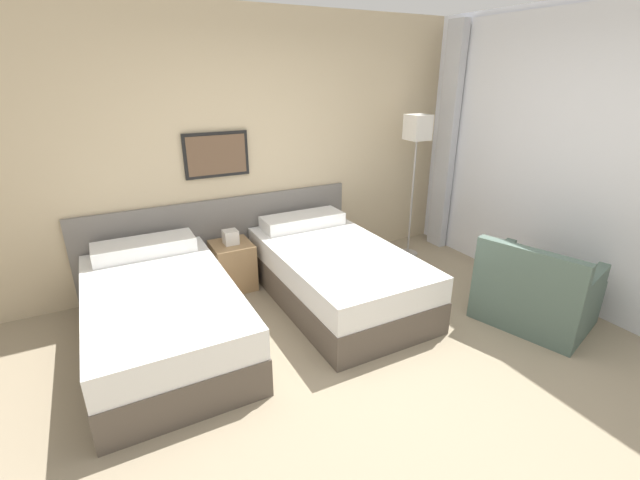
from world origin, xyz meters
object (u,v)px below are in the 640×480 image
at_px(bed_near_door, 162,314).
at_px(floor_lamp, 417,139).
at_px(nightstand, 233,264).
at_px(bed_near_window, 335,273).
at_px(armchair, 535,295).

distance_m(bed_near_door, floor_lamp, 3.21).
bearing_deg(nightstand, bed_near_window, -41.45).
relative_size(bed_near_door, bed_near_window, 1.00).
bearing_deg(nightstand, bed_near_door, -138.55).
bearing_deg(armchair, floor_lamp, -16.47).
bearing_deg(bed_near_door, nightstand, 41.45).
xyz_separation_m(bed_near_door, floor_lamp, (2.96, 0.55, 1.12)).
xyz_separation_m(nightstand, floor_lamp, (2.15, -0.16, 1.14)).
relative_size(nightstand, floor_lamp, 0.38).
xyz_separation_m(bed_near_door, bed_near_window, (1.61, 0.00, 0.00)).
height_order(bed_near_window, armchair, armchair).
bearing_deg(armchair, bed_near_door, 51.65).
bearing_deg(floor_lamp, bed_near_door, -169.48).
bearing_deg(bed_near_window, nightstand, 138.55).
distance_m(bed_near_window, nightstand, 1.07).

